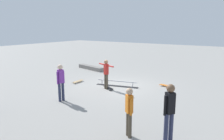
{
  "coord_description": "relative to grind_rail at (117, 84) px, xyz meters",
  "views": [
    {
      "loc": [
        -6.15,
        9.74,
        3.25
      ],
      "look_at": [
        0.02,
        0.48,
        1.0
      ],
      "focal_mm": 34.34,
      "sensor_mm": 36.0,
      "label": 1
    }
  ],
  "objects": [
    {
      "name": "loose_skateboard_natural",
      "position": [
        2.35,
        0.62,
        -0.06
      ],
      "size": [
        0.29,
        0.81,
        0.09
      ],
      "rotation": [
        0.0,
        0.0,
        1.62
      ],
      "color": "tan",
      "rests_on": "ground_plane"
    },
    {
      "name": "grind_rail",
      "position": [
        0.0,
        0.0,
        0.0
      ],
      "size": [
        2.39,
        0.83,
        0.31
      ],
      "rotation": [
        0.0,
        0.0,
        0.25
      ],
      "color": "black",
      "rests_on": "ground_plane"
    },
    {
      "name": "skater_main",
      "position": [
        0.18,
        0.79,
        0.78
      ],
      "size": [
        1.21,
        0.51,
        1.57
      ],
      "rotation": [
        0.0,
        0.0,
        2.78
      ],
      "color": "brown",
      "rests_on": "ground_plane"
    },
    {
      "name": "bystander_purple_shirt",
      "position": [
        0.74,
        3.44,
        0.8
      ],
      "size": [
        0.24,
        0.38,
        1.65
      ],
      "rotation": [
        0.0,
        0.0,
        1.33
      ],
      "color": "#2D3351",
      "rests_on": "ground_plane"
    },
    {
      "name": "bystander_black_shirt",
      "position": [
        -4.38,
        4.16,
        0.83
      ],
      "size": [
        0.29,
        0.36,
        1.71
      ],
      "rotation": [
        0.0,
        0.0,
        0.97
      ],
      "color": "#2D3351",
      "rests_on": "ground_plane"
    },
    {
      "name": "skateboard_main",
      "position": [
        0.07,
        0.75,
        -0.06
      ],
      "size": [
        0.8,
        0.55,
        0.09
      ],
      "rotation": [
        0.0,
        0.0,
        5.79
      ],
      "color": "black",
      "rests_on": "ground_plane"
    },
    {
      "name": "loose_skateboard_orange",
      "position": [
        -2.36,
        -1.37,
        -0.06
      ],
      "size": [
        0.82,
        0.35,
        0.09
      ],
      "rotation": [
        0.0,
        0.0,
        6.13
      ],
      "color": "orange",
      "rests_on": "ground_plane"
    },
    {
      "name": "ground_plane",
      "position": [
        -0.02,
        0.02,
        -0.13
      ],
      "size": [
        60.0,
        60.0,
        0.0
      ],
      "primitive_type": "plane",
      "color": "gray"
    },
    {
      "name": "bystander_orange_shirt",
      "position": [
        -3.3,
        4.54,
        0.73
      ],
      "size": [
        0.31,
        0.27,
        1.52
      ],
      "rotation": [
        0.0,
        0.0,
        5.62
      ],
      "color": "brown",
      "rests_on": "ground_plane"
    },
    {
      "name": "skate_ledge",
      "position": [
        4.26,
        -2.91,
        0.01
      ],
      "size": [
        2.61,
        1.02,
        0.28
      ],
      "primitive_type": "cube",
      "rotation": [
        0.0,
        0.0,
        -0.22
      ],
      "color": "gray",
      "rests_on": "ground_plane"
    }
  ]
}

